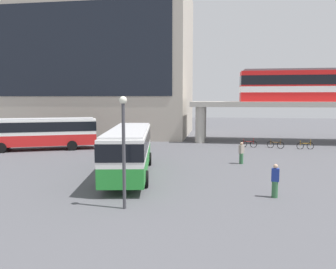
{
  "coord_description": "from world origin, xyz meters",
  "views": [
    {
      "loc": [
        6.37,
        -22.7,
        5.24
      ],
      "look_at": [
        2.24,
        5.1,
        2.2
      ],
      "focal_mm": 35.76,
      "sensor_mm": 36.0,
      "label": 1
    }
  ],
  "objects_px": {
    "pedestrian_walking_across": "(241,154)",
    "bicycle_brown": "(275,145)",
    "bus_main": "(129,147)",
    "bicycle_orange": "(305,146)",
    "pedestrian_near_building": "(275,182)",
    "station_building": "(103,64)",
    "pedestrian_at_kerb": "(142,144)",
    "bus_secondary": "(41,130)",
    "bicycle_red": "(249,144)",
    "train": "(321,85)"
  },
  "relations": [
    {
      "from": "bicycle_brown",
      "to": "pedestrian_at_kerb",
      "type": "height_order",
      "value": "pedestrian_at_kerb"
    },
    {
      "from": "pedestrian_walking_across",
      "to": "pedestrian_at_kerb",
      "type": "height_order",
      "value": "pedestrian_walking_across"
    },
    {
      "from": "bus_main",
      "to": "bicycle_red",
      "type": "xyz_separation_m",
      "value": [
        9.24,
        14.75,
        -1.63
      ]
    },
    {
      "from": "pedestrian_walking_across",
      "to": "station_building",
      "type": "bearing_deg",
      "value": 132.21
    },
    {
      "from": "train",
      "to": "pedestrian_walking_across",
      "type": "xyz_separation_m",
      "value": [
        -10.05,
        -14.85,
        -5.99
      ]
    },
    {
      "from": "bus_main",
      "to": "pedestrian_walking_across",
      "type": "relative_size",
      "value": 6.4
    },
    {
      "from": "bicycle_brown",
      "to": "pedestrian_at_kerb",
      "type": "distance_m",
      "value": 14.23
    },
    {
      "from": "pedestrian_walking_across",
      "to": "bicycle_brown",
      "type": "bearing_deg",
      "value": 65.71
    },
    {
      "from": "train",
      "to": "bus_main",
      "type": "height_order",
      "value": "train"
    },
    {
      "from": "bicycle_orange",
      "to": "pedestrian_near_building",
      "type": "height_order",
      "value": "pedestrian_near_building"
    },
    {
      "from": "train",
      "to": "bicycle_red",
      "type": "height_order",
      "value": "train"
    },
    {
      "from": "train",
      "to": "pedestrian_walking_across",
      "type": "height_order",
      "value": "train"
    },
    {
      "from": "bus_secondary",
      "to": "bicycle_red",
      "type": "relative_size",
      "value": 6.24
    },
    {
      "from": "pedestrian_near_building",
      "to": "bicycle_red",
      "type": "bearing_deg",
      "value": 89.14
    },
    {
      "from": "bus_secondary",
      "to": "bicycle_orange",
      "type": "relative_size",
      "value": 6.26
    },
    {
      "from": "pedestrian_at_kerb",
      "to": "pedestrian_near_building",
      "type": "distance_m",
      "value": 17.16
    },
    {
      "from": "bus_main",
      "to": "bus_secondary",
      "type": "bearing_deg",
      "value": 140.52
    },
    {
      "from": "bus_main",
      "to": "bicycle_red",
      "type": "relative_size",
      "value": 6.32
    },
    {
      "from": "bus_main",
      "to": "bicycle_orange",
      "type": "xyz_separation_m",
      "value": [
        14.94,
        14.19,
        -1.63
      ]
    },
    {
      "from": "bicycle_orange",
      "to": "pedestrian_near_building",
      "type": "xyz_separation_m",
      "value": [
        -5.97,
        -18.05,
        0.5
      ]
    },
    {
      "from": "station_building",
      "to": "bicycle_brown",
      "type": "bearing_deg",
      "value": -26.31
    },
    {
      "from": "bicycle_red",
      "to": "station_building",
      "type": "bearing_deg",
      "value": 151.11
    },
    {
      "from": "pedestrian_walking_across",
      "to": "pedestrian_near_building",
      "type": "bearing_deg",
      "value": -82.97
    },
    {
      "from": "bicycle_red",
      "to": "pedestrian_walking_across",
      "type": "relative_size",
      "value": 1.01
    },
    {
      "from": "train",
      "to": "bus_secondary",
      "type": "xyz_separation_m",
      "value": [
        -29.82,
        -10.31,
        -4.84
      ]
    },
    {
      "from": "bicycle_orange",
      "to": "pedestrian_at_kerb",
      "type": "height_order",
      "value": "pedestrian_at_kerb"
    },
    {
      "from": "bus_secondary",
      "to": "pedestrian_walking_across",
      "type": "bearing_deg",
      "value": -12.96
    },
    {
      "from": "bus_main",
      "to": "bus_secondary",
      "type": "height_order",
      "value": "same"
    },
    {
      "from": "bus_main",
      "to": "pedestrian_walking_across",
      "type": "distance_m",
      "value": 9.52
    },
    {
      "from": "bicycle_red",
      "to": "bicycle_brown",
      "type": "height_order",
      "value": "same"
    },
    {
      "from": "bus_main",
      "to": "bicycle_brown",
      "type": "height_order",
      "value": "bus_main"
    },
    {
      "from": "train",
      "to": "bicycle_orange",
      "type": "xyz_separation_m",
      "value": [
        -2.95,
        -5.94,
        -6.47
      ]
    },
    {
      "from": "bus_main",
      "to": "pedestrian_near_building",
      "type": "xyz_separation_m",
      "value": [
        8.96,
        -3.86,
        -1.13
      ]
    },
    {
      "from": "station_building",
      "to": "bicycle_orange",
      "type": "relative_size",
      "value": 14.02
    },
    {
      "from": "pedestrian_walking_across",
      "to": "pedestrian_at_kerb",
      "type": "relative_size",
      "value": 1.0
    },
    {
      "from": "train",
      "to": "pedestrian_near_building",
      "type": "height_order",
      "value": "train"
    },
    {
      "from": "station_building",
      "to": "pedestrian_walking_across",
      "type": "bearing_deg",
      "value": -47.79
    },
    {
      "from": "pedestrian_near_building",
      "to": "station_building",
      "type": "bearing_deg",
      "value": 123.64
    },
    {
      "from": "train",
      "to": "pedestrian_at_kerb",
      "type": "distance_m",
      "value": 22.69
    },
    {
      "from": "train",
      "to": "pedestrian_near_building",
      "type": "xyz_separation_m",
      "value": [
        -8.92,
        -23.99,
        -5.97
      ]
    },
    {
      "from": "bicycle_red",
      "to": "bicycle_brown",
      "type": "xyz_separation_m",
      "value": [
        2.77,
        -0.22,
        0.0
      ]
    },
    {
      "from": "bus_main",
      "to": "pedestrian_near_building",
      "type": "bearing_deg",
      "value": -23.3
    },
    {
      "from": "bus_secondary",
      "to": "bicycle_red",
      "type": "height_order",
      "value": "bus_secondary"
    },
    {
      "from": "bus_main",
      "to": "bus_secondary",
      "type": "distance_m",
      "value": 15.46
    },
    {
      "from": "pedestrian_walking_across",
      "to": "pedestrian_at_kerb",
      "type": "bearing_deg",
      "value": 153.91
    },
    {
      "from": "bicycle_red",
      "to": "train",
      "type": "bearing_deg",
      "value": 31.91
    },
    {
      "from": "bus_secondary",
      "to": "pedestrian_walking_across",
      "type": "distance_m",
      "value": 20.32
    },
    {
      "from": "bicycle_red",
      "to": "bicycle_brown",
      "type": "relative_size",
      "value": 1.07
    },
    {
      "from": "bus_secondary",
      "to": "train",
      "type": "bearing_deg",
      "value": 19.06
    },
    {
      "from": "pedestrian_walking_across",
      "to": "pedestrian_near_building",
      "type": "xyz_separation_m",
      "value": [
        1.13,
        -9.14,
        0.02
      ]
    }
  ]
}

